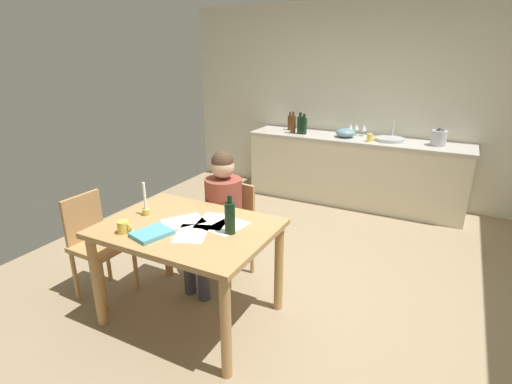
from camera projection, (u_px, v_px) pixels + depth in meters
The scene contains 27 objects.
ground_plane at pixel (288, 283), 3.59m from camera, with size 5.20×5.20×0.04m, color #937F60.
wall_back at pixel (365, 104), 5.31m from camera, with size 5.20×0.12×2.60m, color beige.
kitchen_counter at pixel (353, 170), 5.30m from camera, with size 2.84×0.64×0.90m.
dining_table at pixel (188, 240), 2.89m from camera, with size 1.23×0.92×0.78m.
chair_at_table at pixel (230, 226), 3.56m from camera, with size 0.45×0.45×0.86m.
person_seated at pixel (219, 211), 3.38m from camera, with size 0.38×0.62×1.19m.
chair_side_empty at pixel (96, 241), 3.25m from camera, with size 0.41×0.41×0.88m.
coffee_mug at pixel (124, 227), 2.72m from camera, with size 0.12×0.08×0.09m.
candlestick at pixel (146, 206), 3.01m from camera, with size 0.06×0.06×0.26m.
book_magazine at pixel (146, 233), 2.71m from camera, with size 0.16×0.17×0.02m, color navy.
book_cookery at pixel (152, 233), 2.69m from camera, with size 0.20×0.25×0.03m, color #509CB1.
paper_letter at pixel (213, 221), 2.92m from camera, with size 0.21×0.30×0.00m, color white.
paper_bill at pixel (183, 221), 2.92m from camera, with size 0.21×0.30×0.00m, color white.
paper_envelope at pixel (227, 226), 2.84m from camera, with size 0.21×0.30×0.00m, color white.
paper_receipt at pixel (192, 233), 2.73m from camera, with size 0.21×0.30×0.00m, color white.
wine_bottle_on_table at pixel (230, 217), 2.69m from camera, with size 0.07×0.07×0.28m.
sink_unit at pixel (390, 139), 4.96m from camera, with size 0.36×0.36×0.24m.
bottle_oil at pixel (290, 122), 5.61m from camera, with size 0.07×0.07×0.25m.
bottle_vinegar at pixel (293, 124), 5.40m from camera, with size 0.07×0.07×0.29m.
bottle_wine_red at pixel (300, 125), 5.35m from camera, with size 0.08×0.08×0.29m.
bottle_sauce at pixel (304, 126), 5.33m from camera, with size 0.08×0.08×0.27m.
mixing_bowl at pixel (345, 133), 5.16m from camera, with size 0.25×0.25×0.11m, color #668C99.
stovetop_kettle at pixel (439, 137), 4.69m from camera, with size 0.18×0.18×0.22m.
wine_glass_near_sink at pixel (364, 128), 5.21m from camera, with size 0.07×0.07×0.15m.
wine_glass_by_kettle at pixel (356, 127), 5.25m from camera, with size 0.07×0.07×0.15m.
wine_glass_back_left at pixel (350, 127), 5.29m from camera, with size 0.07×0.07×0.15m.
teacup_on_counter at pixel (370, 138), 4.92m from camera, with size 0.11×0.07×0.10m.
Camera 1 is at (1.16, -2.88, 1.98)m, focal length 27.57 mm.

